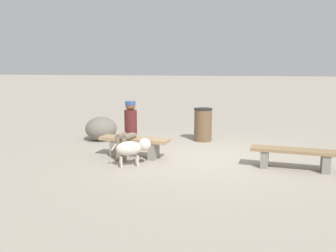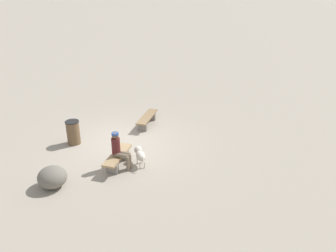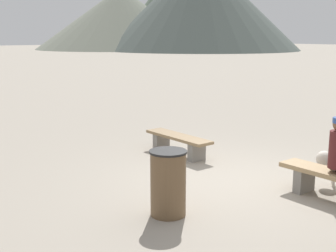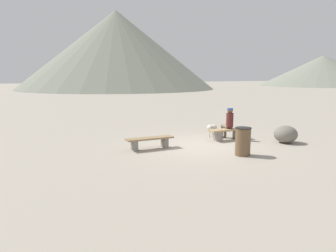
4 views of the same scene
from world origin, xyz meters
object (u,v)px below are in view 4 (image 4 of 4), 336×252
Objects in this scene: bench_right at (228,132)px; seated_person at (228,121)px; bench_left at (150,141)px; trash_bin at (243,141)px; dog at (212,128)px; boulder at (286,134)px.

bench_right is 1.26× the size of seated_person.
trash_bin is (2.40, -2.20, 0.18)m from bench_left.
seated_person is 1.80× the size of dog.
boulder reaches higher than bench_left.
trash_bin reaches higher than bench_right.
bench_left is 3.34m from dog.
seated_person is at bearing 63.47° from trash_bin.
boulder is (2.81, 0.85, -0.13)m from trash_bin.
trash_bin is (-1.21, -2.42, -0.28)m from seated_person.
seated_person is 1.40× the size of trash_bin.
dog is at bearing 112.05° from bench_right.
bench_right is at bearing 139.19° from boulder.
boulder is (1.60, -1.58, -0.41)m from seated_person.
trash_bin is at bearing 39.81° from dog.
dog is (3.23, 0.82, 0.11)m from bench_left.
bench_right is 0.77m from dog.
trash_bin is at bearing -163.24° from boulder.
seated_person reaches higher than trash_bin.
seated_person is 2.72m from trash_bin.
seated_person is 0.79m from dog.
boulder is (1.98, -2.18, -0.06)m from dog.
seated_person is 2.29m from boulder.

